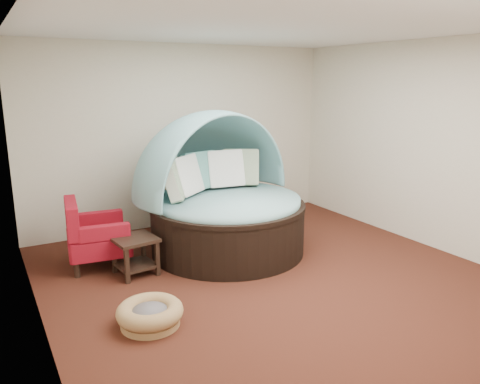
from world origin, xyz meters
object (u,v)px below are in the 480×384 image
pet_basket (150,314)px  side_table (135,251)px  canopy_daybed (221,187)px  red_armchair (94,235)px

pet_basket → side_table: size_ratio=1.29×
canopy_daybed → red_armchair: (-1.65, 0.25, -0.48)m
pet_basket → side_table: 1.28m
canopy_daybed → pet_basket: 2.28m
red_armchair → canopy_daybed: bearing=-0.7°
red_armchair → side_table: red_armchair is taller
canopy_daybed → side_table: 1.44m
canopy_daybed → pet_basket: size_ratio=3.70×
canopy_daybed → red_armchair: 1.73m
canopy_daybed → side_table: canopy_daybed is taller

